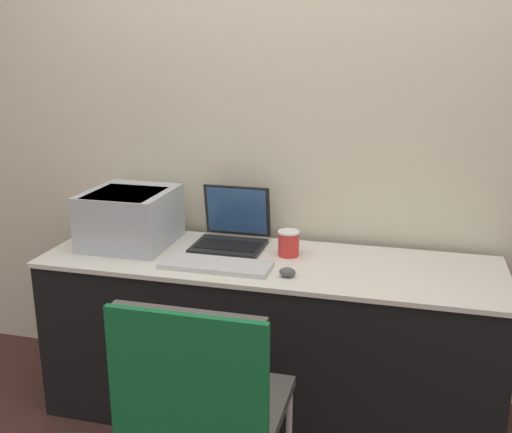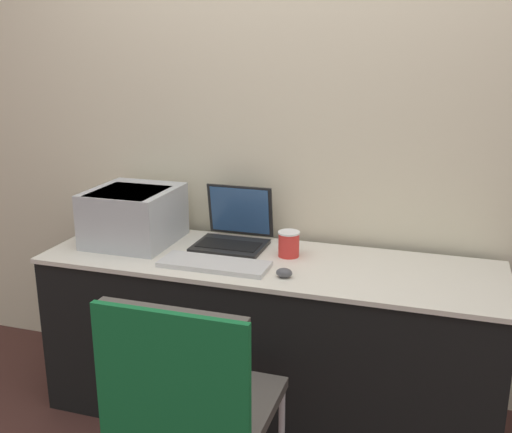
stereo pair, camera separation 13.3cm
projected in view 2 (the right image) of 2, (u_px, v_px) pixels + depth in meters
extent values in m
cube|color=beige|center=(292.00, 117.00, 2.72)|extent=(8.00, 0.05, 2.60)
cube|color=black|center=(268.00, 340.00, 2.65)|extent=(1.93, 0.58, 0.72)
cube|color=silver|center=(268.00, 262.00, 2.55)|extent=(1.95, 0.60, 0.02)
cube|color=#B2B7BC|center=(134.00, 216.00, 2.75)|extent=(0.37, 0.40, 0.25)
cube|color=black|center=(128.00, 196.00, 2.69)|extent=(0.30, 0.30, 0.05)
cube|color=black|center=(230.00, 246.00, 2.69)|extent=(0.31, 0.24, 0.02)
cube|color=black|center=(229.00, 245.00, 2.68)|extent=(0.28, 0.13, 0.00)
cube|color=black|center=(240.00, 210.00, 2.79)|extent=(0.31, 0.05, 0.24)
cube|color=#2D5184|center=(240.00, 210.00, 2.78)|extent=(0.28, 0.04, 0.22)
cube|color=silver|center=(214.00, 264.00, 2.47)|extent=(0.46, 0.17, 0.02)
cylinder|color=red|center=(289.00, 245.00, 2.58)|extent=(0.09, 0.09, 0.10)
cylinder|color=white|center=(289.00, 233.00, 2.56)|extent=(0.09, 0.09, 0.01)
ellipsoid|color=#4C4C51|center=(284.00, 273.00, 2.35)|extent=(0.07, 0.05, 0.04)
cube|color=#4C4742|center=(205.00, 406.00, 2.05)|extent=(0.47, 0.47, 0.04)
cube|color=#4C4742|center=(175.00, 376.00, 1.78)|extent=(0.47, 0.03, 0.44)
cylinder|color=silver|center=(176.00, 416.00, 2.37)|extent=(0.02, 0.02, 0.41)
cube|color=#146633|center=(171.00, 388.00, 1.76)|extent=(0.49, 0.02, 0.49)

